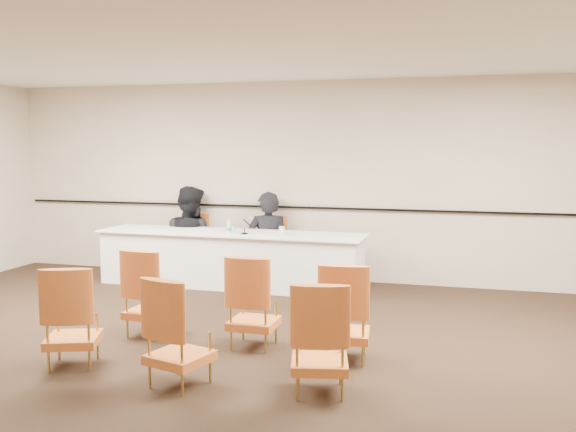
# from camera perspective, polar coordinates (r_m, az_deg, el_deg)

# --- Properties ---
(floor) EXTENTS (10.00, 10.00, 0.00)m
(floor) POSITION_cam_1_polar(r_m,az_deg,el_deg) (6.21, -6.63, -12.91)
(floor) COLOR black
(floor) RESTS_ON ground
(ceiling) EXTENTS (10.00, 10.00, 0.00)m
(ceiling) POSITION_cam_1_polar(r_m,az_deg,el_deg) (5.94, -7.01, 15.56)
(ceiling) COLOR white
(ceiling) RESTS_ON ground
(wall_back) EXTENTS (10.00, 0.04, 3.00)m
(wall_back) POSITION_cam_1_polar(r_m,az_deg,el_deg) (9.70, 2.28, 3.12)
(wall_back) COLOR beige
(wall_back) RESTS_ON ground
(wall_rail) EXTENTS (9.80, 0.04, 0.03)m
(wall_rail) POSITION_cam_1_polar(r_m,az_deg,el_deg) (9.69, 2.22, 0.74)
(wall_rail) COLOR black
(wall_rail) RESTS_ON wall_back
(panel_table) EXTENTS (3.95, 0.97, 0.79)m
(panel_table) POSITION_cam_1_polar(r_m,az_deg,el_deg) (9.37, -5.13, -3.83)
(panel_table) COLOR white
(panel_table) RESTS_ON ground
(panelist_main) EXTENTS (0.75, 0.59, 1.80)m
(panelist_main) POSITION_cam_1_polar(r_m,az_deg,el_deg) (9.77, -1.78, -3.07)
(panelist_main) COLOR black
(panelist_main) RESTS_ON ground
(panelist_main_chair) EXTENTS (0.51, 0.51, 0.95)m
(panelist_main_chair) POSITION_cam_1_polar(r_m,az_deg,el_deg) (9.76, -1.78, -2.91)
(panelist_main_chair) COLOR #CC5B24
(panelist_main_chair) RESTS_ON ground
(panelist_second) EXTENTS (1.09, 0.96, 1.90)m
(panelist_second) POSITION_cam_1_polar(r_m,az_deg,el_deg) (10.25, -8.69, -2.66)
(panelist_second) COLOR black
(panelist_second) RESTS_ON ground
(panelist_second_chair) EXTENTS (0.51, 0.51, 0.95)m
(panelist_second_chair) POSITION_cam_1_polar(r_m,az_deg,el_deg) (10.24, -8.69, -2.55)
(panelist_second_chair) COLOR #CC5B24
(panelist_second_chair) RESTS_ON ground
(papers) EXTENTS (0.32, 0.25, 0.00)m
(papers) POSITION_cam_1_polar(r_m,az_deg,el_deg) (9.10, -2.74, -1.59)
(papers) COLOR white
(papers) RESTS_ON panel_table
(microphone) EXTENTS (0.15, 0.20, 0.25)m
(microphone) POSITION_cam_1_polar(r_m,az_deg,el_deg) (9.07, -3.90, -0.83)
(microphone) COLOR black
(microphone) RESTS_ON panel_table
(water_bottle) EXTENTS (0.08, 0.08, 0.21)m
(water_bottle) POSITION_cam_1_polar(r_m,az_deg,el_deg) (9.19, -5.29, -0.89)
(water_bottle) COLOR teal
(water_bottle) RESTS_ON panel_table
(drinking_glass) EXTENTS (0.08, 0.08, 0.10)m
(drinking_glass) POSITION_cam_1_polar(r_m,az_deg,el_deg) (9.23, -4.95, -1.19)
(drinking_glass) COLOR silver
(drinking_glass) RESTS_ON panel_table
(coffee_cup) EXTENTS (0.09, 0.09, 0.13)m
(coffee_cup) POSITION_cam_1_polar(r_m,az_deg,el_deg) (8.91, -0.55, -1.35)
(coffee_cup) COLOR white
(coffee_cup) RESTS_ON panel_table
(aud_chair_front_left) EXTENTS (0.54, 0.54, 0.95)m
(aud_chair_front_left) POSITION_cam_1_polar(r_m,az_deg,el_deg) (7.07, -12.12, -6.62)
(aud_chair_front_left) COLOR #CC5B24
(aud_chair_front_left) RESTS_ON ground
(aud_chair_front_mid) EXTENTS (0.50, 0.50, 0.95)m
(aud_chair_front_mid) POSITION_cam_1_polar(r_m,az_deg,el_deg) (6.53, -3.06, -7.56)
(aud_chair_front_mid) COLOR #CC5B24
(aud_chair_front_mid) RESTS_ON ground
(aud_chair_front_right) EXTENTS (0.55, 0.55, 0.95)m
(aud_chair_front_right) POSITION_cam_1_polar(r_m,az_deg,el_deg) (6.16, 5.09, -8.42)
(aud_chair_front_right) COLOR #CC5B24
(aud_chair_front_right) RESTS_ON ground
(aud_chair_back_left) EXTENTS (0.65, 0.65, 0.95)m
(aud_chair_back_left) POSITION_cam_1_polar(r_m,az_deg,el_deg) (6.31, -18.61, -8.39)
(aud_chair_back_left) COLOR #CC5B24
(aud_chair_back_left) RESTS_ON ground
(aud_chair_back_mid) EXTENTS (0.62, 0.62, 0.95)m
(aud_chair_back_mid) POSITION_cam_1_polar(r_m,az_deg,el_deg) (5.58, -9.62, -10.06)
(aud_chair_back_mid) COLOR #CC5B24
(aud_chair_back_mid) RESTS_ON ground
(aud_chair_back_right) EXTENTS (0.60, 0.60, 0.95)m
(aud_chair_back_right) POSITION_cam_1_polar(r_m,az_deg,el_deg) (5.36, 2.84, -10.67)
(aud_chair_back_right) COLOR #CC5B24
(aud_chair_back_right) RESTS_ON ground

